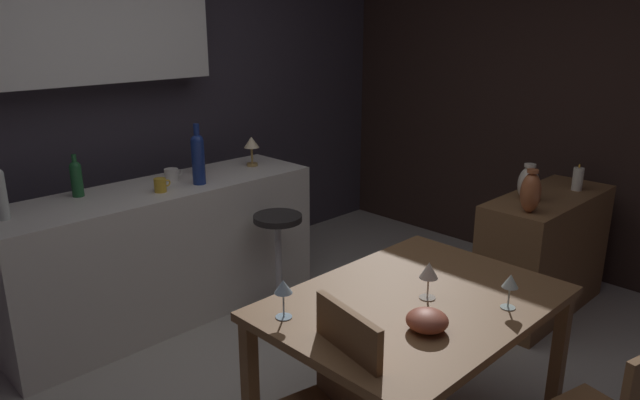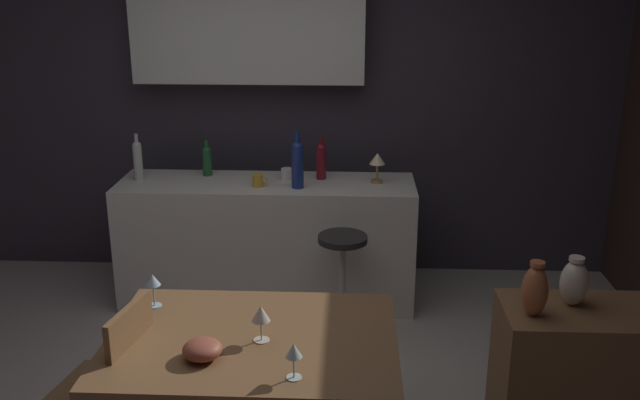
{
  "view_description": "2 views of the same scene",
  "coord_description": "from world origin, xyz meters",
  "px_view_note": "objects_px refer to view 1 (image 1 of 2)",
  "views": [
    {
      "loc": [
        -1.93,
        -1.85,
        1.94
      ],
      "look_at": [
        0.29,
        0.41,
        0.95
      ],
      "focal_mm": 33.01,
      "sensor_mm": 36.0,
      "label": 1
    },
    {
      "loc": [
        0.47,
        -3.29,
        2.32
      ],
      "look_at": [
        0.29,
        0.61,
        1.05
      ],
      "focal_mm": 39.49,
      "sensor_mm": 36.0,
      "label": 2
    }
  ],
  "objects_px": {
    "wine_glass_left": "(429,271)",
    "wine_bottle_green": "(76,177)",
    "bar_stool": "(279,262)",
    "wine_bottle_cobalt": "(198,157)",
    "cup_mustard": "(160,185)",
    "wine_bottle_clear": "(0,192)",
    "wine_bottle_ruby": "(199,153)",
    "sideboard_cabinet": "(543,253)",
    "pillar_candle_tall": "(578,179)",
    "vase_ceramic_ivory": "(528,184)",
    "cup_white": "(172,175)",
    "wine_glass_center": "(510,283)",
    "fruit_bowl": "(427,320)",
    "dining_table": "(414,316)",
    "vase_copper": "(531,192)",
    "wine_glass_right": "(283,289)",
    "counter_lamp": "(252,145)"
  },
  "relations": [
    {
      "from": "wine_glass_center",
      "to": "cup_white",
      "type": "height_order",
      "value": "cup_white"
    },
    {
      "from": "cup_white",
      "to": "cup_mustard",
      "type": "relative_size",
      "value": 1.15
    },
    {
      "from": "wine_glass_left",
      "to": "wine_bottle_cobalt",
      "type": "bearing_deg",
      "value": 89.27
    },
    {
      "from": "wine_bottle_cobalt",
      "to": "cup_mustard",
      "type": "height_order",
      "value": "wine_bottle_cobalt"
    },
    {
      "from": "fruit_bowl",
      "to": "cup_white",
      "type": "distance_m",
      "value": 2.2
    },
    {
      "from": "wine_bottle_ruby",
      "to": "vase_ceramic_ivory",
      "type": "relative_size",
      "value": 1.27
    },
    {
      "from": "vase_copper",
      "to": "dining_table",
      "type": "bearing_deg",
      "value": -174.8
    },
    {
      "from": "bar_stool",
      "to": "sideboard_cabinet",
      "type": "bearing_deg",
      "value": -42.59
    },
    {
      "from": "cup_white",
      "to": "counter_lamp",
      "type": "xyz_separation_m",
      "value": [
        0.63,
        -0.05,
        0.11
      ]
    },
    {
      "from": "wine_glass_right",
      "to": "wine_bottle_cobalt",
      "type": "xyz_separation_m",
      "value": [
        0.6,
        1.51,
        0.21
      ]
    },
    {
      "from": "dining_table",
      "to": "cup_mustard",
      "type": "relative_size",
      "value": 11.98
    },
    {
      "from": "counter_lamp",
      "to": "pillar_candle_tall",
      "type": "relative_size",
      "value": 1.19
    },
    {
      "from": "cup_mustard",
      "to": "wine_bottle_cobalt",
      "type": "bearing_deg",
      "value": -2.64
    },
    {
      "from": "wine_glass_left",
      "to": "vase_ceramic_ivory",
      "type": "relative_size",
      "value": 0.72
    },
    {
      "from": "wine_glass_center",
      "to": "cup_white",
      "type": "relative_size",
      "value": 1.24
    },
    {
      "from": "bar_stool",
      "to": "wine_bottle_cobalt",
      "type": "height_order",
      "value": "wine_bottle_cobalt"
    },
    {
      "from": "wine_glass_left",
      "to": "fruit_bowl",
      "type": "distance_m",
      "value": 0.3
    },
    {
      "from": "wine_glass_left",
      "to": "wine_bottle_clear",
      "type": "distance_m",
      "value": 2.27
    },
    {
      "from": "sideboard_cabinet",
      "to": "pillar_candle_tall",
      "type": "height_order",
      "value": "pillar_candle_tall"
    },
    {
      "from": "sideboard_cabinet",
      "to": "wine_bottle_green",
      "type": "xyz_separation_m",
      "value": [
        -2.32,
        1.89,
        0.61
      ]
    },
    {
      "from": "wine_bottle_clear",
      "to": "wine_bottle_ruby",
      "type": "distance_m",
      "value": 1.3
    },
    {
      "from": "wine_glass_center",
      "to": "fruit_bowl",
      "type": "height_order",
      "value": "wine_glass_center"
    },
    {
      "from": "wine_glass_left",
      "to": "sideboard_cabinet",
      "type": "bearing_deg",
      "value": 7.31
    },
    {
      "from": "wine_bottle_ruby",
      "to": "pillar_candle_tall",
      "type": "distance_m",
      "value": 2.58
    },
    {
      "from": "wine_bottle_green",
      "to": "cup_mustard",
      "type": "xyz_separation_m",
      "value": [
        0.41,
        -0.27,
        -0.08
      ]
    },
    {
      "from": "wine_bottle_ruby",
      "to": "cup_mustard",
      "type": "bearing_deg",
      "value": -153.44
    },
    {
      "from": "wine_bottle_clear",
      "to": "wine_bottle_cobalt",
      "type": "bearing_deg",
      "value": -6.78
    },
    {
      "from": "cup_white",
      "to": "wine_bottle_clear",
      "type": "bearing_deg",
      "value": -176.69
    },
    {
      "from": "wine_glass_left",
      "to": "wine_bottle_green",
      "type": "distance_m",
      "value": 2.21
    },
    {
      "from": "bar_stool",
      "to": "cup_white",
      "type": "height_order",
      "value": "cup_white"
    },
    {
      "from": "sideboard_cabinet",
      "to": "fruit_bowl",
      "type": "bearing_deg",
      "value": -168.77
    },
    {
      "from": "cup_white",
      "to": "cup_mustard",
      "type": "xyz_separation_m",
      "value": [
        -0.19,
        -0.18,
        0.0
      ]
    },
    {
      "from": "wine_glass_center",
      "to": "wine_bottle_clear",
      "type": "xyz_separation_m",
      "value": [
        -1.29,
        2.26,
        0.2
      ]
    },
    {
      "from": "wine_bottle_clear",
      "to": "vase_ceramic_ivory",
      "type": "relative_size",
      "value": 1.4
    },
    {
      "from": "wine_bottle_green",
      "to": "wine_bottle_cobalt",
      "type": "bearing_deg",
      "value": -22.31
    },
    {
      "from": "sideboard_cabinet",
      "to": "fruit_bowl",
      "type": "relative_size",
      "value": 6.43
    },
    {
      "from": "dining_table",
      "to": "wine_glass_center",
      "type": "bearing_deg",
      "value": -56.43
    },
    {
      "from": "sideboard_cabinet",
      "to": "cup_white",
      "type": "bearing_deg",
      "value": 133.62
    },
    {
      "from": "cup_white",
      "to": "pillar_candle_tall",
      "type": "distance_m",
      "value": 2.72
    },
    {
      "from": "wine_glass_center",
      "to": "vase_copper",
      "type": "relative_size",
      "value": 0.59
    },
    {
      "from": "wine_glass_left",
      "to": "wine_bottle_green",
      "type": "relative_size",
      "value": 0.66
    },
    {
      "from": "cup_white",
      "to": "dining_table",
      "type": "bearing_deg",
      "value": -89.58
    },
    {
      "from": "wine_glass_center",
      "to": "cup_mustard",
      "type": "xyz_separation_m",
      "value": [
        -0.42,
        2.14,
        0.08
      ]
    },
    {
      "from": "wine_glass_left",
      "to": "wine_bottle_green",
      "type": "bearing_deg",
      "value": 107.34
    },
    {
      "from": "wine_glass_left",
      "to": "pillar_candle_tall",
      "type": "relative_size",
      "value": 0.96
    },
    {
      "from": "bar_stool",
      "to": "dining_table",
      "type": "bearing_deg",
      "value": -105.67
    },
    {
      "from": "sideboard_cabinet",
      "to": "wine_glass_left",
      "type": "relative_size",
      "value": 6.37
    },
    {
      "from": "bar_stool",
      "to": "cup_white",
      "type": "xyz_separation_m",
      "value": [
        -0.41,
        0.6,
        0.57
      ]
    },
    {
      "from": "sideboard_cabinet",
      "to": "vase_ceramic_ivory",
      "type": "xyz_separation_m",
      "value": [
        -0.22,
        0.06,
        0.52
      ]
    },
    {
      "from": "wine_bottle_ruby",
      "to": "wine_glass_right",
      "type": "bearing_deg",
      "value": -113.33
    }
  ]
}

